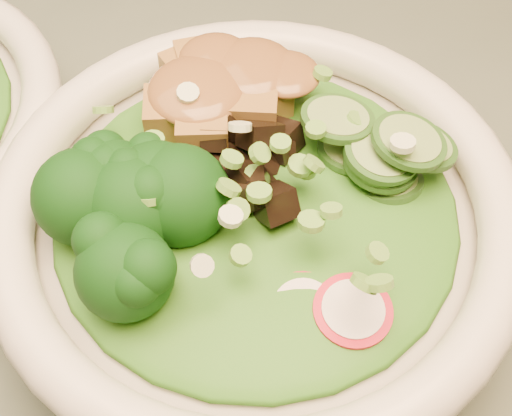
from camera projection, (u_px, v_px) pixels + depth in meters
name	position (u px, v px, depth m)	size (l,w,h in m)	color
salad_bowl	(256.00, 229.00, 0.42)	(0.31, 0.31, 0.08)	silver
lettuce_bed	(256.00, 207.00, 0.40)	(0.23, 0.23, 0.03)	#1B6515
broccoli_florets	(129.00, 222.00, 0.37)	(0.09, 0.08, 0.05)	black
radish_slices	(307.00, 315.00, 0.36)	(0.12, 0.05, 0.02)	#B50D23
cucumber_slices	(381.00, 163.00, 0.40)	(0.08, 0.08, 0.04)	#85AA5E
mushroom_heap	(249.00, 170.00, 0.40)	(0.08, 0.08, 0.05)	black
tofu_cubes	(224.00, 102.00, 0.43)	(0.10, 0.07, 0.04)	olive
peanut_sauce	(223.00, 84.00, 0.42)	(0.08, 0.06, 0.02)	brown
scallion_garnish	(256.00, 176.00, 0.38)	(0.22, 0.22, 0.03)	#65A43A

